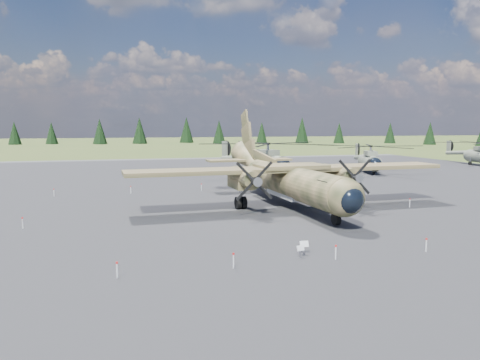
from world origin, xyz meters
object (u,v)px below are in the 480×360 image
object	(u,v)px
transport_plane	(286,175)
helicopter_near	(266,153)
helicopter_mid	(370,153)
helicopter_far	(480,149)

from	to	relation	value
transport_plane	helicopter_near	world-z (taller)	transport_plane
transport_plane	helicopter_mid	world-z (taller)	transport_plane
helicopter_mid	helicopter_far	xyz separation A→B (m)	(27.36, 6.64, 0.01)
transport_plane	helicopter_far	xyz separation A→B (m)	(51.01, 31.08, 0.28)
transport_plane	helicopter_far	distance (m)	59.74
helicopter_near	transport_plane	bearing A→B (deg)	-121.25
helicopter_near	helicopter_mid	world-z (taller)	helicopter_near
helicopter_near	helicopter_far	world-z (taller)	helicopter_near
helicopter_mid	helicopter_near	bearing A→B (deg)	-158.73
transport_plane	helicopter_far	bearing A→B (deg)	29.92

